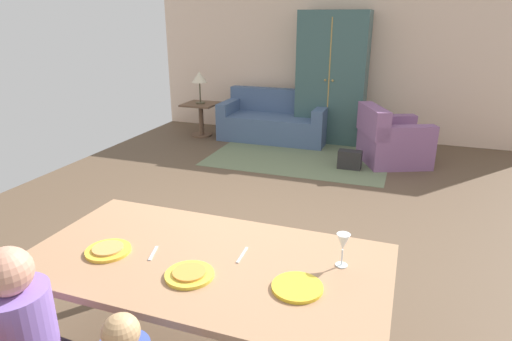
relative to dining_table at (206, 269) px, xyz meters
name	(u,v)px	position (x,y,z in m)	size (l,w,h in m)	color
ground_plane	(283,211)	(-0.23, 2.33, -0.71)	(6.66, 6.71, 0.02)	brown
back_wall	(342,57)	(-0.23, 5.74, 0.65)	(6.66, 0.10, 2.70)	beige
dining_table	(206,269)	(0.00, 0.00, 0.00)	(1.97, 1.02, 0.76)	#A97C59
plate_near_man	(108,251)	(-0.54, -0.12, 0.07)	(0.25, 0.25, 0.02)	yellow
pizza_near_man	(108,248)	(-0.54, -0.12, 0.09)	(0.17, 0.17, 0.01)	tan
plate_near_child	(189,275)	(0.00, -0.18, 0.07)	(0.25, 0.25, 0.02)	yellow
pizza_near_child	(189,272)	(0.00, -0.18, 0.09)	(0.17, 0.17, 0.01)	gold
plate_near_woman	(297,287)	(0.54, -0.10, 0.07)	(0.25, 0.25, 0.02)	yellow
wine_glass	(343,243)	(0.71, 0.18, 0.20)	(0.07, 0.07, 0.19)	silver
fork	(153,253)	(-0.30, -0.05, 0.07)	(0.02, 0.15, 0.01)	silver
knife	(242,255)	(0.18, 0.10, 0.07)	(0.01, 0.17, 0.01)	silver
area_rug	(300,156)	(-0.54, 4.26, -0.69)	(2.60, 1.80, 0.01)	#6B7957
couch	(275,121)	(-1.19, 5.12, -0.39)	(1.81, 0.86, 0.82)	#4A6287
armchair	(391,141)	(0.75, 4.44, -0.38)	(1.13, 1.13, 0.82)	#895A89
armoire	(332,78)	(-0.30, 5.35, 0.35)	(1.10, 0.59, 2.10)	#395A58
side_table	(201,115)	(-2.48, 4.86, -0.32)	(0.56, 0.56, 0.58)	brown
table_lamp	(199,78)	(-2.48, 4.86, 0.31)	(0.26, 0.26, 0.54)	#47422C
handbag	(350,160)	(0.25, 3.96, -0.57)	(0.32, 0.16, 0.26)	#292728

